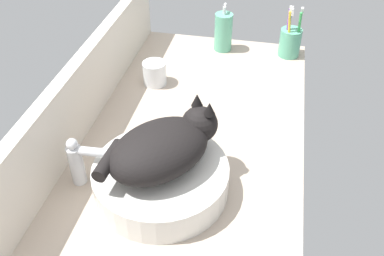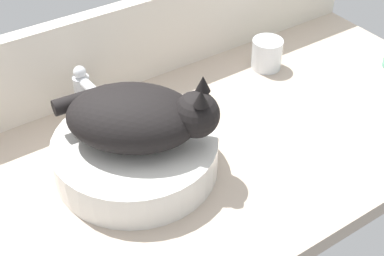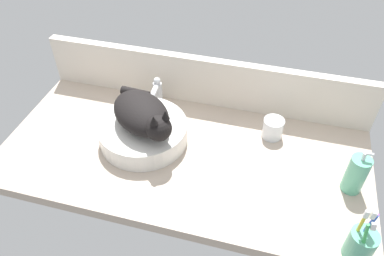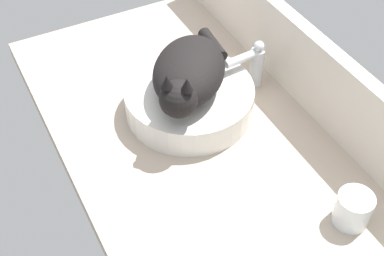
% 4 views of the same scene
% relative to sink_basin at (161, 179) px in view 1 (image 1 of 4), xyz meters
% --- Properties ---
extents(ground_plane, '(1.31, 0.64, 0.04)m').
position_rel_sink_basin_xyz_m(ground_plane, '(0.16, -0.02, -0.06)').
color(ground_plane, '#B2A08E').
extents(backsplash_panel, '(1.31, 0.04, 0.21)m').
position_rel_sink_basin_xyz_m(backsplash_panel, '(0.16, 0.28, 0.07)').
color(backsplash_panel, silver).
rests_on(backsplash_panel, ground_plane).
extents(sink_basin, '(0.32, 0.32, 0.08)m').
position_rel_sink_basin_xyz_m(sink_basin, '(0.00, 0.00, 0.00)').
color(sink_basin, silver).
rests_on(sink_basin, ground_plane).
extents(cat, '(0.30, 0.29, 0.14)m').
position_rel_sink_basin_xyz_m(cat, '(0.01, -0.01, 0.10)').
color(cat, black).
rests_on(cat, sink_basin).
extents(faucet, '(0.04, 0.12, 0.14)m').
position_rel_sink_basin_xyz_m(faucet, '(-0.01, 0.20, 0.04)').
color(faucet, silver).
rests_on(faucet, ground_plane).
extents(soap_dispenser, '(0.06, 0.06, 0.17)m').
position_rel_sink_basin_xyz_m(soap_dispenser, '(0.73, -0.04, 0.03)').
color(soap_dispenser, '#60B793').
rests_on(soap_dispenser, ground_plane).
extents(toothbrush_cup, '(0.08, 0.08, 0.19)m').
position_rel_sink_basin_xyz_m(toothbrush_cup, '(0.74, -0.28, 0.02)').
color(toothbrush_cup, '#5BB28E').
rests_on(toothbrush_cup, ground_plane).
extents(water_glass, '(0.08, 0.08, 0.08)m').
position_rel_sink_basin_xyz_m(water_glass, '(0.46, 0.14, -0.00)').
color(water_glass, white).
rests_on(water_glass, ground_plane).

